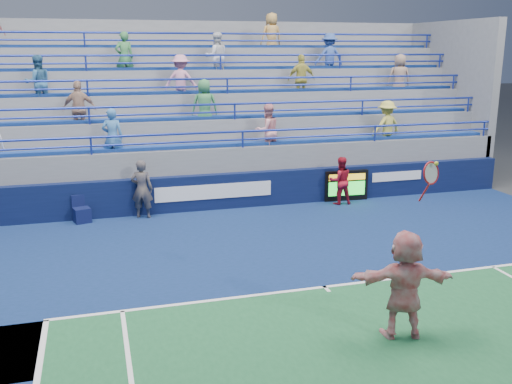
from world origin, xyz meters
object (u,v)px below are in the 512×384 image
object	(u,v)px
tennis_player	(404,284)
ball_girl	(340,181)
line_judge	(142,189)
serve_speed_board	(346,186)
judge_chair	(82,214)

from	to	relation	value
tennis_player	ball_girl	distance (m)	8.61
tennis_player	line_judge	world-z (taller)	tennis_player
serve_speed_board	ball_girl	bearing A→B (deg)	-137.01
judge_chair	tennis_player	bearing A→B (deg)	-57.49
serve_speed_board	line_judge	world-z (taller)	line_judge
serve_speed_board	ball_girl	distance (m)	0.56
ball_girl	serve_speed_board	bearing A→B (deg)	-131.58
judge_chair	ball_girl	size ratio (longest dim) A/B	0.51
serve_speed_board	judge_chair	size ratio (longest dim) A/B	1.88
judge_chair	tennis_player	size ratio (longest dim) A/B	0.25
tennis_player	ball_girl	xyz separation A→B (m)	(2.51, 8.24, -0.19)
serve_speed_board	tennis_player	xyz separation A→B (m)	(-2.87, -8.57, 0.45)
tennis_player	line_judge	distance (m)	9.16
serve_speed_board	judge_chair	distance (m)	8.24
line_judge	tennis_player	bearing A→B (deg)	130.94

